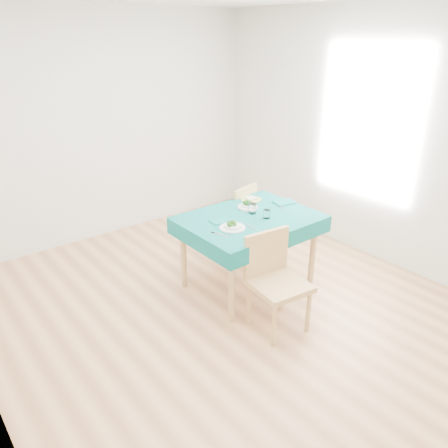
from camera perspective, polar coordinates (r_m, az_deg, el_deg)
room_shell at (r=3.65m, az=-0.00°, el=7.18°), size 4.02×4.52×2.73m
table at (r=4.38m, az=3.24°, el=-3.65°), size 1.27×0.97×0.76m
chair_near at (r=3.69m, az=7.35°, el=-6.20°), size 0.50×0.54×1.11m
chair_far at (r=4.99m, az=1.13°, el=1.25°), size 0.47×0.50×0.97m
bowl_near at (r=3.95m, az=1.12°, el=-0.09°), size 0.24×0.24×0.07m
bowl_far at (r=4.43m, az=3.13°, el=2.55°), size 0.21×0.21×0.06m
fork_near at (r=3.83m, az=-0.49°, el=-1.39°), size 0.08×0.18×0.00m
knife_near at (r=4.00m, az=3.39°, el=-0.34°), size 0.03×0.20×0.00m
fork_far at (r=4.38m, az=2.46°, el=1.88°), size 0.06×0.17×0.00m
knife_far at (r=4.52m, az=7.21°, el=2.40°), size 0.10×0.22×0.00m
napkin_near at (r=4.11m, az=-0.47°, el=0.42°), size 0.21×0.16×0.01m
napkin_far at (r=4.60m, az=7.90°, el=2.83°), size 0.24×0.19×0.01m
tumbler_center at (r=4.29m, az=3.75°, el=2.03°), size 0.08×0.08×0.10m
tumbler_side at (r=4.19m, az=5.59°, el=1.31°), size 0.06×0.06×0.08m
side_plate at (r=4.65m, az=3.55°, el=3.22°), size 0.22×0.22×0.01m
bread_slice at (r=4.65m, az=3.56°, el=3.38°), size 0.11×0.11×0.02m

